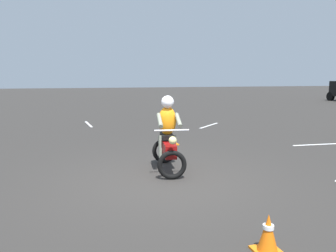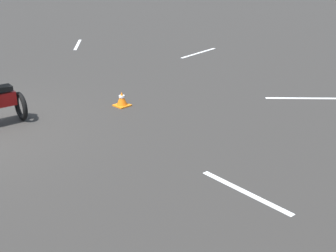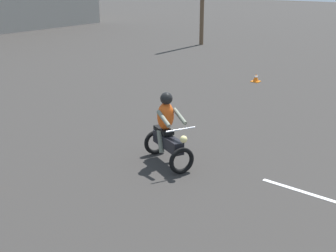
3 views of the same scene
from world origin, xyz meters
TOP-DOWN VIEW (x-y plane):
  - motorcycle_rider_background at (-2.47, 8.52)m, footprint 1.18×1.52m
  - traffic_cone_near_right at (6.33, 10.57)m, footprint 0.32×0.32m
  - lane_stripe_n at (-2.09, 5.47)m, footprint 0.24×1.70m

SIDE VIEW (x-z plane):
  - lane_stripe_n at x=-2.09m, z-range 0.00..0.01m
  - traffic_cone_near_right at x=6.33m, z-range -0.01..0.31m
  - motorcycle_rider_background at x=-2.47m, z-range -0.10..1.56m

